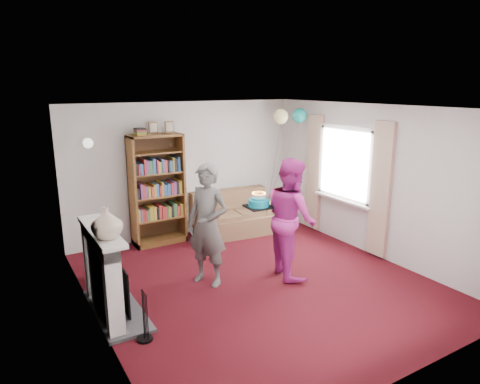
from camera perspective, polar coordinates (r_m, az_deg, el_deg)
ground at (r=6.38m, az=2.40°, el=-11.85°), size 5.00×5.00×0.00m
wall_back at (r=8.10m, az=-7.27°, el=3.02°), size 4.50×0.02×2.50m
wall_left at (r=5.11m, az=-19.23°, el=-4.28°), size 0.02×5.00×2.50m
wall_right at (r=7.40m, az=17.33°, el=1.42°), size 0.02×5.00×2.50m
ceiling at (r=5.75m, az=2.66°, el=11.22°), size 4.50×5.00×0.01m
fireplace at (r=5.58m, az=-17.28°, el=-10.69°), size 0.55×1.80×1.12m
window_bay at (r=7.77m, az=13.77°, el=1.90°), size 0.14×2.02×2.20m
wall_sconce at (r=7.35m, az=-19.61°, el=6.17°), size 0.16×0.23×0.16m
bookcase at (r=7.74m, az=-11.05°, el=0.17°), size 0.93×0.42×2.18m
sofa at (r=8.29m, az=-0.85°, el=-3.32°), size 1.53×0.81×0.81m
wicker_basket at (r=6.63m, az=-17.53°, el=-9.86°), size 0.43×0.43×0.38m
person_striped at (r=6.05m, az=-4.35°, el=-4.40°), size 0.68×0.76×1.75m
person_magenta at (r=6.36m, az=6.83°, el=-3.39°), size 0.86×1.00×1.78m
birthday_cake at (r=6.28m, az=2.52°, el=-1.47°), size 0.37×0.37×0.22m
balloons at (r=8.21m, az=6.70°, el=10.02°), size 0.76×0.28×1.72m
mantel_vase at (r=4.98m, az=-17.35°, el=-3.93°), size 0.46×0.46×0.36m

